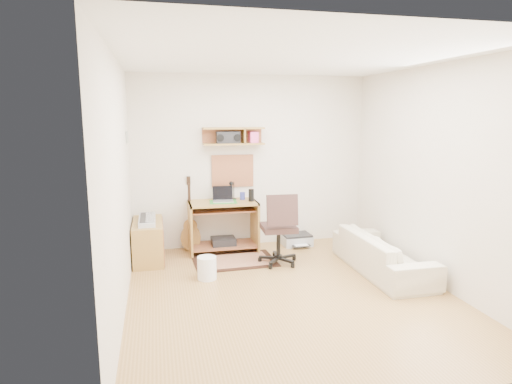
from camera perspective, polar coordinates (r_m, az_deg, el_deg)
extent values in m
cube|color=#A57B44|center=(5.12, 4.40, -13.14)|extent=(3.60, 4.00, 0.01)
cube|color=white|center=(4.74, 4.85, 17.23)|extent=(3.60, 4.00, 0.01)
cube|color=beige|center=(6.68, -0.59, 4.00)|extent=(3.60, 0.01, 2.60)
cube|color=beige|center=(4.56, -17.58, 0.60)|extent=(0.01, 4.00, 2.60)
cube|color=beige|center=(5.57, 22.60, 1.97)|extent=(0.01, 4.00, 2.60)
cube|color=#A37A39|center=(6.47, -2.97, 7.33)|extent=(0.90, 0.25, 0.26)
cube|color=tan|center=(6.62, -3.09, 2.79)|extent=(0.64, 0.03, 0.49)
cube|color=#4C8CBF|center=(6.00, -16.55, 6.90)|extent=(0.02, 0.20, 0.15)
cylinder|color=black|center=(6.41, -0.63, -0.42)|extent=(0.08, 0.08, 0.18)
cylinder|color=#323A96|center=(6.54, -1.79, -0.51)|extent=(0.08, 0.08, 0.11)
cube|color=black|center=(6.45, -3.70, 7.14)|extent=(0.34, 0.16, 0.17)
cube|color=tan|center=(6.13, -2.83, -8.98)|extent=(1.15, 0.79, 0.01)
cube|color=#A37A39|center=(6.28, -13.95, -6.25)|extent=(0.40, 0.90, 0.55)
cube|color=#B2B5BA|center=(6.20, -14.07, -3.54)|extent=(0.22, 0.70, 0.06)
cylinder|color=white|center=(5.50, -6.45, -9.87)|extent=(0.27, 0.27, 0.28)
cube|color=#A5A8AA|center=(6.87, 5.32, -6.22)|extent=(0.46, 0.36, 0.17)
imported|color=beige|center=(5.88, 16.30, -6.93)|extent=(0.50, 1.70, 0.66)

